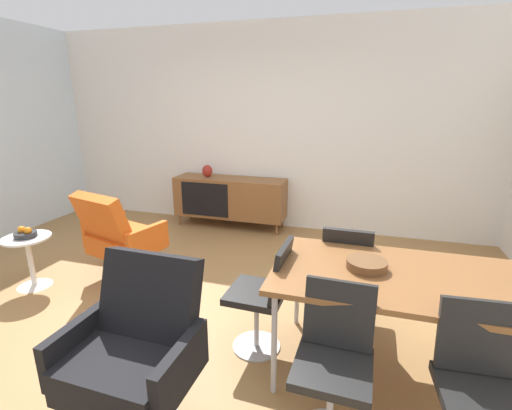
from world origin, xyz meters
TOP-DOWN VIEW (x-y plane):
  - ground_plane at (0.00, 0.00)m, footprint 8.32×8.32m
  - wall_back at (0.00, 2.60)m, footprint 6.80×0.12m
  - sideboard at (-0.40, 2.30)m, footprint 1.60×0.45m
  - vase_cobalt at (-0.74, 2.30)m, footprint 0.15×0.15m
  - dining_table at (1.71, -0.20)m, footprint 1.60×0.90m
  - wooden_bowl_on_table at (1.50, -0.18)m, footprint 0.26×0.26m
  - dining_chair_front_right at (2.05, -0.76)m, footprint 0.43×0.45m
  - dining_chair_front_left at (1.36, -0.76)m, footprint 0.41×0.44m
  - dining_chair_back_left at (1.36, 0.36)m, footprint 0.41×0.43m
  - dining_chair_near_window at (0.82, -0.21)m, footprint 0.44×0.41m
  - lounge_chair_red at (-0.89, 0.46)m, footprint 0.83×0.79m
  - armchair_black_shell at (0.28, -0.98)m, footprint 0.73×0.67m
  - side_table_round at (-1.65, 0.05)m, footprint 0.44×0.44m
  - fruit_bowl at (-1.65, 0.05)m, footprint 0.20×0.20m

SIDE VIEW (x-z plane):
  - ground_plane at x=0.00m, z-range 0.00..0.00m
  - side_table_round at x=-1.65m, z-range 0.06..0.58m
  - sideboard at x=-0.40m, z-range 0.08..0.80m
  - lounge_chair_red at x=-0.89m, z-range -0.01..0.94m
  - armchair_black_shell at x=0.28m, z-range -0.01..0.94m
  - dining_chair_front_right at x=2.05m, z-range 0.04..0.90m
  - dining_chair_front_left at x=1.36m, z-range 0.04..0.90m
  - dining_chair_back_left at x=1.36m, z-range 0.04..0.90m
  - dining_chair_near_window at x=0.82m, z-range 0.04..0.90m
  - fruit_bowl at x=-1.65m, z-range 0.50..0.61m
  - dining_table at x=1.71m, z-range 0.33..1.07m
  - wooden_bowl_on_table at x=1.50m, z-range 0.74..0.80m
  - vase_cobalt at x=-0.74m, z-range 0.72..0.89m
  - wall_back at x=0.00m, z-range 0.00..2.80m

